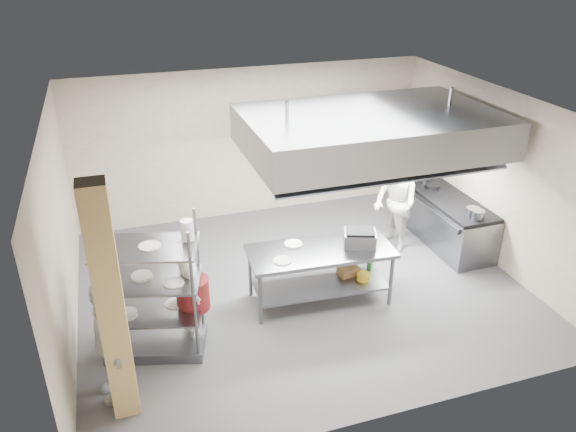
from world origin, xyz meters
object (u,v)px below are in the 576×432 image
object	(u,v)px
island	(320,275)
pass_rack	(150,287)
cooking_range	(448,223)
stockpot	(478,215)
chef_plating	(109,341)
chef_head	(190,291)
chef_line	(395,204)
griddle	(360,239)

from	to	relation	value
island	pass_rack	xyz separation A→B (m)	(-2.57, -0.38, 0.54)
cooking_range	stockpot	distance (m)	0.98
island	chef_plating	bearing A→B (deg)	-156.70
pass_rack	chef_plating	bearing A→B (deg)	-112.10
chef_head	chef_line	size ratio (longest dim) A/B	0.90
chef_plating	griddle	size ratio (longest dim) A/B	3.42
pass_rack	chef_plating	size ratio (longest dim) A/B	1.20
cooking_range	chef_line	world-z (taller)	chef_line
cooking_range	griddle	size ratio (longest dim) A/B	4.15
chef_head	stockpot	size ratio (longest dim) A/B	7.27
island	stockpot	size ratio (longest dim) A/B	9.88
cooking_range	chef_head	bearing A→B (deg)	-165.08
stockpot	island	bearing A→B (deg)	-176.61
cooking_range	chef_line	distance (m)	1.18
pass_rack	cooking_range	bearing A→B (deg)	29.39
chef_line	griddle	world-z (taller)	chef_line
griddle	stockpot	size ratio (longest dim) A/B	2.15
island	chef_line	distance (m)	2.23
cooking_range	chef_plating	xyz separation A→B (m)	(-6.08, -2.10, 0.40)
island	griddle	xyz separation A→B (m)	(0.61, -0.07, 0.57)
pass_rack	cooking_range	xyz separation A→B (m)	(5.50, 1.35, -0.57)
griddle	pass_rack	bearing A→B (deg)	-153.13
island	cooking_range	size ratio (longest dim) A/B	1.11
pass_rack	chef_plating	world-z (taller)	pass_rack
chef_head	chef_line	bearing A→B (deg)	-73.69
island	chef_plating	xyz separation A→B (m)	(-3.15, -1.13, 0.37)
cooking_range	chef_head	distance (m)	5.17
griddle	chef_line	bearing A→B (deg)	65.26
cooking_range	chef_line	size ratio (longest dim) A/B	1.10
chef_plating	cooking_range	bearing A→B (deg)	98.40
griddle	island	bearing A→B (deg)	-164.79
stockpot	griddle	bearing A→B (deg)	-174.07
cooking_range	chef_plating	size ratio (longest dim) A/B	1.21
chef_plating	stockpot	xyz separation A→B (m)	(6.06, 1.30, 0.15)
pass_rack	island	bearing A→B (deg)	23.93
island	pass_rack	bearing A→B (deg)	-168.09
cooking_range	griddle	world-z (taller)	griddle
island	pass_rack	world-z (taller)	pass_rack
griddle	stockpot	bearing A→B (deg)	27.26
island	griddle	size ratio (longest dim) A/B	4.61
griddle	cooking_range	bearing A→B (deg)	45.49
cooking_range	stockpot	world-z (taller)	stockpot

